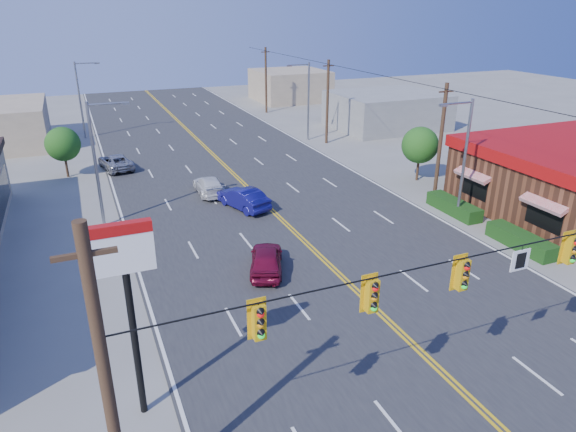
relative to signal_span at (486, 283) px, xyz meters
name	(u,v)px	position (x,y,z in m)	size (l,w,h in m)	color
ground	(469,400)	(0.12, 0.00, -4.89)	(160.00, 160.00, 0.00)	gray
road	(272,211)	(0.12, 20.00, -4.86)	(20.00, 120.00, 0.06)	#2D2D30
signal_span	(486,283)	(0.00, 0.00, 0.00)	(24.32, 0.34, 9.00)	#47301E
pizza_hut_sign	(127,282)	(-10.88, 4.00, 0.30)	(1.90, 0.30, 6.85)	black
streetlight_se	(463,154)	(10.91, 14.00, -0.37)	(2.55, 0.25, 8.00)	gray
streetlight_ne	(307,97)	(10.91, 38.00, -0.37)	(2.55, 0.25, 8.00)	gray
streetlight_sw	(98,158)	(-10.67, 22.00, -0.37)	(2.55, 0.25, 8.00)	gray
streetlight_nw	(81,96)	(-10.67, 48.00, -0.37)	(2.55, 0.25, 8.00)	gray
utility_pole_near	(440,143)	(12.32, 18.00, -0.69)	(0.28, 0.28, 8.40)	#47301E
utility_pole_mid	(327,102)	(12.32, 36.00, -0.69)	(0.28, 0.28, 8.40)	#47301E
utility_pole_far	(266,81)	(12.32, 54.00, -0.69)	(0.28, 0.28, 8.40)	#47301E
tree_kfc_rear	(420,145)	(13.62, 22.00, -1.95)	(2.94, 2.94, 4.41)	#47301E
tree_west	(63,144)	(-12.88, 34.00, -2.09)	(2.80, 2.80, 4.20)	#47301E
bld_east_mid	(387,110)	(22.12, 40.00, -2.89)	(12.00, 10.00, 4.00)	gray
bld_east_far	(290,85)	(19.12, 62.00, -2.69)	(10.00, 10.00, 4.40)	tan
car_magenta	(266,260)	(-3.31, 11.93, -4.17)	(1.68, 4.17, 1.42)	maroon
car_blue	(243,199)	(-1.58, 21.29, -4.14)	(1.58, 4.53, 1.49)	navy
car_white	(209,186)	(-3.01, 25.22, -4.24)	(1.82, 4.48, 1.30)	silver
car_silver	(116,162)	(-8.94, 34.53, -4.23)	(2.18, 4.73, 1.32)	#A09FA4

